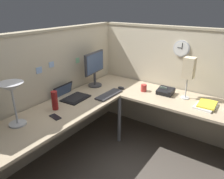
# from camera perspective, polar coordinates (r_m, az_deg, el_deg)

# --- Properties ---
(ground_plane) EXTENTS (6.80, 6.80, 0.00)m
(ground_plane) POSITION_cam_1_polar(r_m,az_deg,el_deg) (3.06, 2.77, -15.70)
(ground_plane) COLOR #4C443D
(cubicle_wall_back) EXTENTS (2.57, 0.12, 1.58)m
(cubicle_wall_back) POSITION_cam_1_polar(r_m,az_deg,el_deg) (2.93, -15.42, -0.37)
(cubicle_wall_back) COLOR beige
(cubicle_wall_back) RESTS_ON ground
(cubicle_wall_right) EXTENTS (0.12, 2.37, 1.58)m
(cubicle_wall_right) POSITION_cam_1_polar(r_m,az_deg,el_deg) (3.29, 15.10, 2.06)
(cubicle_wall_right) COLOR beige
(cubicle_wall_right) RESTS_ON ground
(desk) EXTENTS (2.35, 2.15, 0.73)m
(desk) POSITION_cam_1_polar(r_m,az_deg,el_deg) (2.59, 2.19, -6.58)
(desk) COLOR tan
(desk) RESTS_ON ground
(monitor) EXTENTS (0.46, 0.20, 0.50)m
(monitor) POSITION_cam_1_polar(r_m,az_deg,el_deg) (3.10, -4.64, 6.07)
(monitor) COLOR #38383D
(monitor) RESTS_ON desk
(laptop) EXTENTS (0.36, 0.40, 0.22)m
(laptop) POSITION_cam_1_polar(r_m,az_deg,el_deg) (2.84, -11.02, -1.55)
(laptop) COLOR black
(laptop) RESTS_ON desk
(keyboard) EXTENTS (0.43, 0.15, 0.02)m
(keyboard) POSITION_cam_1_polar(r_m,az_deg,el_deg) (2.85, -0.79, -1.36)
(keyboard) COLOR #38383D
(keyboard) RESTS_ON desk
(computer_mouse) EXTENTS (0.06, 0.10, 0.03)m
(computer_mouse) POSITION_cam_1_polar(r_m,az_deg,el_deg) (3.06, 2.42, 0.44)
(computer_mouse) COLOR #232326
(computer_mouse) RESTS_ON desk
(desk_lamp_dome) EXTENTS (0.24, 0.24, 0.44)m
(desk_lamp_dome) POSITION_cam_1_polar(r_m,az_deg,el_deg) (2.24, -24.95, -0.35)
(desk_lamp_dome) COLOR #B7BABF
(desk_lamp_dome) RESTS_ON desk
(cell_phone) EXTENTS (0.09, 0.15, 0.01)m
(cell_phone) POSITION_cam_1_polar(r_m,az_deg,el_deg) (2.40, -14.75, -7.01)
(cell_phone) COLOR black
(cell_phone) RESTS_ON desk
(thermos_flask) EXTENTS (0.07, 0.07, 0.22)m
(thermos_flask) POSITION_cam_1_polar(r_m,az_deg,el_deg) (2.53, -14.89, -2.81)
(thermos_flask) COLOR maroon
(thermos_flask) RESTS_ON desk
(office_phone) EXTENTS (0.19, 0.21, 0.11)m
(office_phone) POSITION_cam_1_polar(r_m,az_deg,el_deg) (2.97, 14.04, -0.52)
(office_phone) COLOR black
(office_phone) RESTS_ON desk
(book_stack) EXTENTS (0.30, 0.24, 0.04)m
(book_stack) POSITION_cam_1_polar(r_m,az_deg,el_deg) (2.77, 23.60, -3.81)
(book_stack) COLOR silver
(book_stack) RESTS_ON desk
(desk_lamp_paper) EXTENTS (0.13, 0.13, 0.53)m
(desk_lamp_paper) POSITION_cam_1_polar(r_m,az_deg,el_deg) (2.80, 19.62, 5.06)
(desk_lamp_paper) COLOR #B7BABF
(desk_lamp_paper) RESTS_ON desk
(coffee_mug) EXTENTS (0.08, 0.08, 0.10)m
(coffee_mug) POSITION_cam_1_polar(r_m,az_deg,el_deg) (3.00, 8.37, 0.43)
(coffee_mug) COLOR #B2332D
(coffee_mug) RESTS_ON desk
(wall_clock) EXTENTS (0.04, 0.22, 0.22)m
(wall_clock) POSITION_cam_1_polar(r_m,az_deg,el_deg) (3.07, 17.88, 10.24)
(wall_clock) COLOR #B7BABF
(pinned_note_leftmost) EXTENTS (0.07, 0.00, 0.07)m
(pinned_note_leftmost) POSITION_cam_1_polar(r_m,az_deg,el_deg) (3.09, -9.06, 7.59)
(pinned_note_leftmost) COLOR #8CCC99
(pinned_note_middle) EXTENTS (0.08, 0.00, 0.07)m
(pinned_note_middle) POSITION_cam_1_polar(r_m,az_deg,el_deg) (2.67, -18.68, 4.83)
(pinned_note_middle) COLOR #99B7E5
(pinned_note_rightmost) EXTENTS (0.07, 0.00, 0.07)m
(pinned_note_rightmost) POSITION_cam_1_polar(r_m,az_deg,el_deg) (2.77, -15.68, 6.36)
(pinned_note_rightmost) COLOR #99B7E5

